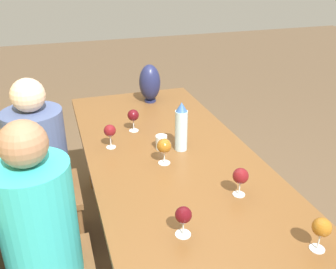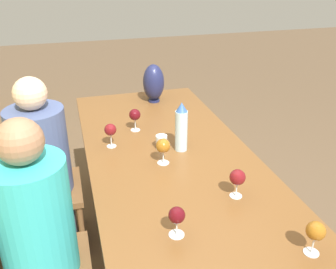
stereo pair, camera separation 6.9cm
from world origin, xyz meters
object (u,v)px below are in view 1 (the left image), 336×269
(wine_glass_5, at_px, (110,131))
(person_near, at_px, (44,237))
(vase, at_px, (150,83))
(chair_far, at_px, (33,190))
(water_tumbler, at_px, (161,142))
(water_bottle, at_px, (181,127))
(wine_glass_1, at_px, (183,216))
(wine_glass_3, at_px, (164,146))
(wine_glass_0, at_px, (322,228))
(wine_glass_2, at_px, (133,116))
(wine_glass_4, at_px, (241,176))
(person_far, at_px, (43,166))

(wine_glass_5, relative_size, person_near, 0.12)
(vase, distance_m, chair_far, 1.13)
(water_tumbler, height_order, wine_glass_5, wine_glass_5)
(water_bottle, xyz_separation_m, vase, (0.81, -0.03, 0.01))
(chair_far, bearing_deg, water_tumbler, -108.75)
(wine_glass_1, height_order, wine_glass_5, wine_glass_5)
(vase, relative_size, wine_glass_1, 2.17)
(wine_glass_3, xyz_separation_m, chair_far, (0.43, 0.73, -0.41))
(vase, height_order, wine_glass_1, vase)
(vase, xyz_separation_m, person_near, (-1.21, 0.83, -0.27))
(wine_glass_0, xyz_separation_m, wine_glass_3, (0.81, 0.37, -0.00))
(wine_glass_0, bearing_deg, wine_glass_5, 29.59)
(wine_glass_3, bearing_deg, wine_glass_2, 8.07)
(water_bottle, xyz_separation_m, wine_glass_4, (-0.52, -0.11, -0.04))
(wine_glass_2, xyz_separation_m, wine_glass_4, (-0.85, -0.31, -0.00))
(person_far, bearing_deg, vase, -58.51)
(water_tumbler, distance_m, wine_glass_4, 0.60)
(vase, xyz_separation_m, wine_glass_4, (-1.32, -0.07, -0.05))
(person_far, bearing_deg, wine_glass_4, -132.26)
(wine_glass_4, xyz_separation_m, chair_far, (0.82, 0.98, -0.41))
(wine_glass_2, xyz_separation_m, chair_far, (-0.03, 0.67, -0.41))
(wine_glass_2, distance_m, chair_far, 0.78)
(wine_glass_4, height_order, wine_glass_5, wine_glass_5)
(water_tumbler, height_order, person_near, person_near)
(wine_glass_3, relative_size, wine_glass_5, 1.00)
(wine_glass_2, relative_size, person_near, 0.12)
(vase, xyz_separation_m, wine_glass_2, (-0.48, 0.24, -0.05))
(chair_far, xyz_separation_m, person_far, (0.00, -0.08, 0.16))
(wine_glass_5, height_order, chair_far, wine_glass_5)
(wine_glass_4, distance_m, person_near, 0.94)
(wine_glass_2, xyz_separation_m, person_far, (-0.03, 0.59, -0.24))
(wine_glass_0, relative_size, wine_glass_3, 0.99)
(wine_glass_5, bearing_deg, wine_glass_3, -137.92)
(wine_glass_1, bearing_deg, chair_far, 32.25)
(vase, height_order, wine_glass_4, vase)
(vase, relative_size, wine_glass_3, 2.00)
(water_tumbler, bearing_deg, water_bottle, -112.25)
(wine_glass_0, bearing_deg, wine_glass_2, 18.92)
(water_tumbler, bearing_deg, person_near, 122.84)
(water_tumbler, relative_size, person_near, 0.07)
(vase, distance_m, wine_glass_3, 0.95)
(wine_glass_2, bearing_deg, person_far, 92.77)
(chair_far, bearing_deg, wine_glass_5, -107.80)
(vase, bearing_deg, wine_glass_2, 153.33)
(water_bottle, relative_size, water_tumbler, 3.56)
(water_tumbler, relative_size, vase, 0.28)
(wine_glass_4, relative_size, wine_glass_5, 0.98)
(vase, bearing_deg, person_near, 145.61)
(person_far, bearing_deg, wine_glass_2, -87.23)
(water_bottle, relative_size, wine_glass_0, 2.03)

